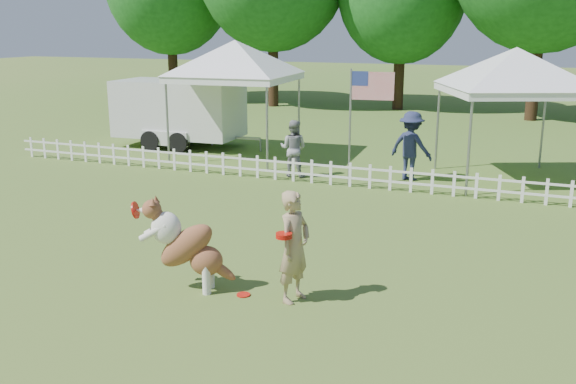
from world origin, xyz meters
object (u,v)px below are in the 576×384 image
Objects in this scene: canopy_tent_right at (511,117)px; spectator_b at (411,146)px; handler at (294,247)px; canopy_tent_left at (236,101)px; flag_pole at (350,128)px; frisbee_on_turf at (243,295)px; cargo_trailer at (179,113)px; spectator_a at (293,148)px; dog at (188,246)px.

canopy_tent_right is 2.56m from spectator_b.
handler is 0.92× the size of spectator_b.
canopy_tent_left is 4.74m from flag_pole.
canopy_tent_right is at bearing 21.07° from flag_pole.
handler is 0.48× the size of canopy_tent_left.
handler reaches higher than frisbee_on_turf.
spectator_a is at bearing -31.04° from cargo_trailer.
canopy_tent_right reaches higher than cargo_trailer.
spectator_b is at bearing 63.52° from dog.
dog is 10.22m from canopy_tent_left.
cargo_trailer is 3.33× the size of spectator_a.
flag_pole is (6.70, -3.08, 0.33)m from cargo_trailer.
canopy_tent_left reaches higher than canopy_tent_right.
canopy_tent_right reaches higher than spectator_a.
cargo_trailer is 2.83× the size of spectator_b.
dog is 0.49× the size of flag_pole.
canopy_tent_right is at bearing -0.92° from handler.
dog is at bearing -71.99° from canopy_tent_left.
handler is at bearing 109.36° from spectator_a.
canopy_tent_left reaches higher than frisbee_on_turf.
canopy_tent_left is at bearing -21.97° from cargo_trailer.
cargo_trailer is (-6.37, 10.28, 0.40)m from dog.
frisbee_on_turf is 0.06× the size of canopy_tent_left.
canopy_tent_right is at bearing -6.18° from canopy_tent_left.
spectator_b reaches higher than spectator_a.
spectator_a is (5.07, -2.71, -0.35)m from cargo_trailer.
canopy_tent_right is (7.78, -0.26, -0.05)m from canopy_tent_left.
canopy_tent_left is at bearing 144.72° from flag_pole.
spectator_a is at bearing 159.73° from flag_pole.
cargo_trailer is at bearing 52.20° from handler.
dog is 8.50m from spectator_b.
spectator_a reaches higher than dog.
canopy_tent_right is at bearing -142.31° from spectator_b.
dog is at bearing 97.56° from spectator_a.
cargo_trailer is at bearing 150.49° from canopy_tent_right.
handler is at bearing 10.12° from frisbee_on_turf.
spectator_a is 3.02m from spectator_b.
canopy_tent_left is 1.92× the size of spectator_b.
handler is 10.70m from canopy_tent_left.
flag_pole is (4.18, -2.21, -0.26)m from canopy_tent_left.
flag_pole is at bearing 94.15° from frisbee_on_turf.
spectator_a is (-2.89, 7.33, -0.06)m from handler.
cargo_trailer is at bearing 125.34° from frisbee_on_turf.
spectator_a reaches higher than frisbee_on_turf.
canopy_tent_left is 1.18× the size of flag_pole.
canopy_tent_right is at bearing -165.37° from spectator_a.
frisbee_on_turf is 12.51m from cargo_trailer.
handler is at bearing -87.08° from flag_pole.
canopy_tent_left reaches higher than dog.
handler reaches higher than dog.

